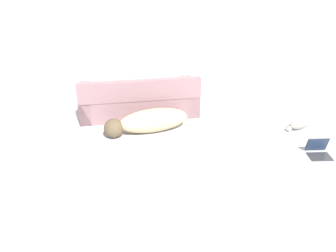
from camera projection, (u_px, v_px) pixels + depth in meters
wall_back at (169, 29)px, 6.64m from camera, size 7.61×0.06×2.71m
couch at (139, 101)px, 6.54m from camera, size 2.09×0.96×0.72m
dog at (148, 122)px, 5.91m from camera, size 1.64×0.63×0.38m
cat at (298, 124)px, 6.05m from camera, size 0.52×0.30×0.18m
laptop_open at (318, 149)px, 5.32m from camera, size 0.33×0.33×0.23m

